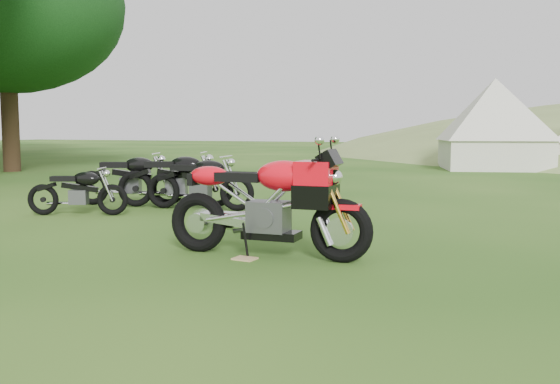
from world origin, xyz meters
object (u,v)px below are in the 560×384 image
at_px(vintage_moto_c, 199,181).
at_px(tent_left, 494,127).
at_px(plywood_board, 245,259).
at_px(vintage_moto_b, 175,178).
at_px(vintage_moto_d, 129,177).
at_px(sport_motorcycle, 267,196).
at_px(vintage_moto_a, 77,190).

bearing_deg(vintage_moto_c, tent_left, 67.23).
height_order(plywood_board, vintage_moto_b, vintage_moto_b).
xyz_separation_m(vintage_moto_c, vintage_moto_d, (-1.54, 0.06, 0.01)).
bearing_deg(vintage_moto_c, vintage_moto_d, 170.73).
distance_m(plywood_board, vintage_moto_c, 4.39).
height_order(sport_motorcycle, vintage_moto_d, sport_motorcycle).
bearing_deg(sport_motorcycle, vintage_moto_a, 154.22).
relative_size(vintage_moto_a, vintage_moto_b, 0.78).
bearing_deg(sport_motorcycle, vintage_moto_d, 139.98).
relative_size(plywood_board, vintage_moto_b, 0.12).
xyz_separation_m(sport_motorcycle, plywood_board, (-0.16, -0.24, -0.68)).
bearing_deg(plywood_board, tent_left, 85.61).
xyz_separation_m(plywood_board, vintage_moto_d, (-4.15, 3.55, 0.52)).
bearing_deg(vintage_moto_b, sport_motorcycle, -64.72).
distance_m(vintage_moto_b, vintage_moto_c, 0.62).
bearing_deg(vintage_moto_b, vintage_moto_c, -33.67).
bearing_deg(sport_motorcycle, tent_left, 83.63).
bearing_deg(vintage_moto_a, plywood_board, -48.67).
relative_size(vintage_moto_b, vintage_moto_c, 1.05).
height_order(vintage_moto_a, vintage_moto_c, vintage_moto_c).
bearing_deg(vintage_moto_d, vintage_moto_c, -22.49).
xyz_separation_m(vintage_moto_b, vintage_moto_c, (0.60, -0.15, -0.03)).
bearing_deg(vintage_moto_a, vintage_moto_b, 38.16).
bearing_deg(vintage_moto_d, tent_left, 48.23).
xyz_separation_m(sport_motorcycle, vintage_moto_c, (-2.77, 3.26, -0.17)).
distance_m(sport_motorcycle, vintage_moto_a, 4.66).
relative_size(plywood_board, vintage_moto_d, 0.12).
distance_m(vintage_moto_a, vintage_moto_c, 2.07).
xyz_separation_m(plywood_board, vintage_moto_b, (-3.20, 3.64, 0.54)).
xyz_separation_m(vintage_moto_b, vintage_moto_d, (-0.95, -0.09, -0.02)).
bearing_deg(tent_left, plywood_board, -110.06).
relative_size(vintage_moto_b, tent_left, 0.61).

